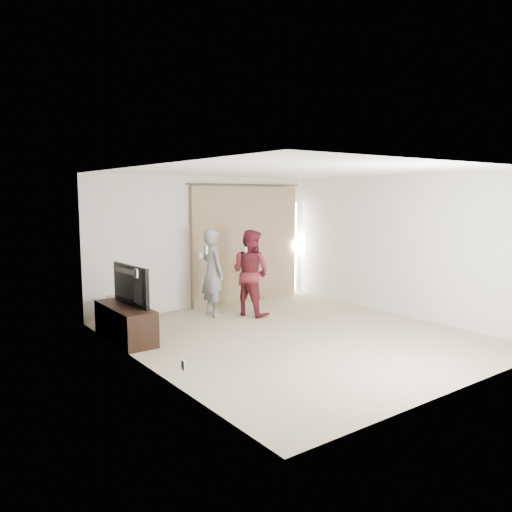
# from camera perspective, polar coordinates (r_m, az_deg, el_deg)

# --- Properties ---
(floor) EXTENTS (5.50, 5.50, 0.00)m
(floor) POSITION_cam_1_polar(r_m,az_deg,el_deg) (8.05, 4.67, -9.15)
(floor) COLOR tan
(floor) RESTS_ON ground
(wall_back) EXTENTS (5.00, 0.04, 2.60)m
(wall_back) POSITION_cam_1_polar(r_m,az_deg,el_deg) (10.01, -5.58, 1.64)
(wall_back) COLOR silver
(wall_back) RESTS_ON ground
(wall_left) EXTENTS (0.04, 5.50, 2.60)m
(wall_left) POSITION_cam_1_polar(r_m,az_deg,el_deg) (6.45, -12.31, -1.53)
(wall_left) COLOR silver
(wall_left) RESTS_ON ground
(ceiling) EXTENTS (5.00, 5.50, 0.01)m
(ceiling) POSITION_cam_1_polar(r_m,az_deg,el_deg) (7.73, 4.86, 9.68)
(ceiling) COLOR white
(ceiling) RESTS_ON wall_back
(curtain) EXTENTS (2.80, 0.11, 2.46)m
(curtain) POSITION_cam_1_polar(r_m,az_deg,el_deg) (10.46, -1.07, 1.37)
(curtain) COLOR tan
(curtain) RESTS_ON ground
(tv_console) EXTENTS (0.49, 1.40, 0.54)m
(tv_console) POSITION_cam_1_polar(r_m,az_deg,el_deg) (8.03, -14.71, -7.41)
(tv_console) COLOR black
(tv_console) RESTS_ON ground
(tv) EXTENTS (0.22, 1.09, 0.63)m
(tv) POSITION_cam_1_polar(r_m,az_deg,el_deg) (7.90, -14.84, -3.31)
(tv) COLOR black
(tv) RESTS_ON tv_console
(scratching_post) EXTENTS (0.38, 0.38, 0.51)m
(scratching_post) POSITION_cam_1_polar(r_m,az_deg,el_deg) (8.99, -16.01, -6.32)
(scratching_post) COLOR tan
(scratching_post) RESTS_ON ground
(person_man) EXTENTS (0.41, 0.60, 1.63)m
(person_man) POSITION_cam_1_polar(r_m,az_deg,el_deg) (9.23, -4.99, -1.87)
(person_man) COLOR gray
(person_man) RESTS_ON ground
(person_woman) EXTENTS (0.82, 0.93, 1.60)m
(person_woman) POSITION_cam_1_polar(r_m,az_deg,el_deg) (9.25, -0.62, -1.90)
(person_woman) COLOR maroon
(person_woman) RESTS_ON ground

